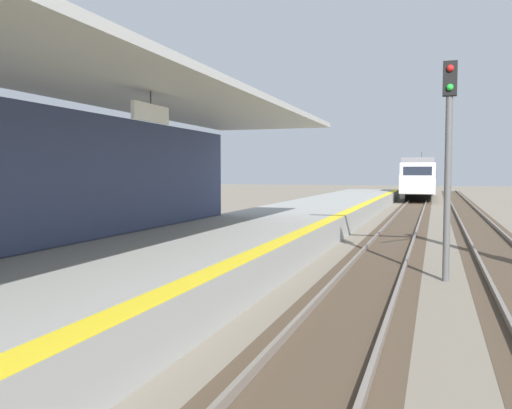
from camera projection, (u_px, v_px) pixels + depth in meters
The scene contains 5 objects.
station_platform at pixel (223, 246), 15.52m from camera, with size 5.00×80.00×0.91m.
track_pair_nearest_platform at pixel (389, 248), 17.92m from camera, with size 2.34×120.00×0.16m.
track_pair_middle at pixel (499, 253), 16.83m from camera, with size 2.34×120.00×0.16m.
approaching_train at pixel (420, 177), 52.68m from camera, with size 2.93×19.60×4.76m.
rail_signal_post at pixel (448, 147), 12.53m from camera, with size 0.32×0.34×5.20m.
Camera 1 is at (3.35, 1.70, 2.61)m, focal length 37.26 mm.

